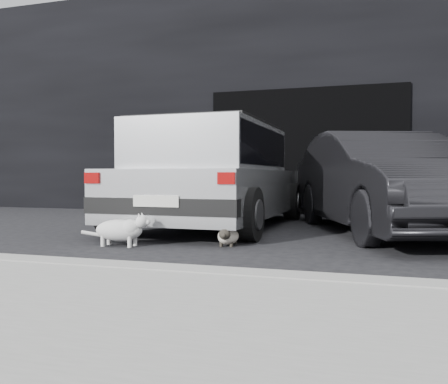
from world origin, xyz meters
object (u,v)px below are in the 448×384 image
(cat_siamese, at_px, (228,236))
(cat_white, at_px, (122,230))
(second_car, at_px, (382,182))
(silver_hatchback, at_px, (215,171))

(cat_siamese, xyz_separation_m, cat_white, (-1.14, -0.39, 0.08))
(cat_siamese, height_order, cat_white, cat_white)
(second_car, height_order, cat_white, second_car)
(cat_siamese, bearing_deg, second_car, -141.29)
(second_car, xyz_separation_m, cat_white, (-2.85, -2.12, -0.52))
(cat_siamese, bearing_deg, cat_white, 12.65)
(cat_white, bearing_deg, second_car, 124.71)
(cat_siamese, distance_m, cat_white, 1.20)
(silver_hatchback, bearing_deg, cat_siamese, -66.49)
(silver_hatchback, height_order, cat_white, silver_hatchback)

